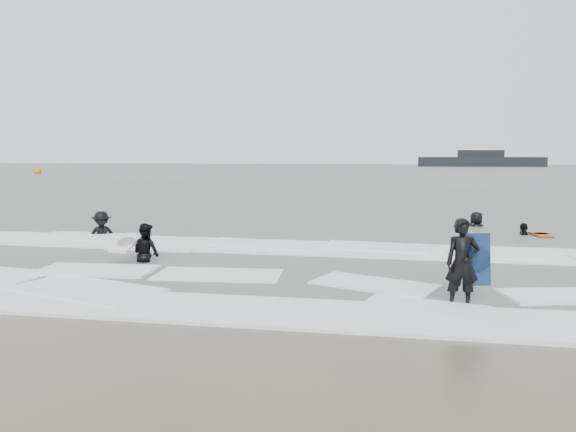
% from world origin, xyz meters
% --- Properties ---
extents(ground, '(320.00, 320.00, 0.00)m').
position_xyz_m(ground, '(0.00, 0.00, 0.00)').
color(ground, brown).
rests_on(ground, ground).
extents(sea, '(320.00, 320.00, 0.00)m').
position_xyz_m(sea, '(0.00, 80.00, 0.06)').
color(sea, '#47544C').
rests_on(sea, ground).
extents(surfer_centre, '(0.64, 0.46, 1.64)m').
position_xyz_m(surfer_centre, '(4.13, 0.55, 0.00)').
color(surfer_centre, black).
rests_on(surfer_centre, ground).
extents(surfer_wading, '(0.96, 0.88, 1.58)m').
position_xyz_m(surfer_wading, '(-3.35, 3.26, 0.00)').
color(surfer_wading, black).
rests_on(surfer_wading, ground).
extents(surfer_breaker, '(1.28, 1.07, 1.72)m').
position_xyz_m(surfer_breaker, '(-6.87, 7.23, 0.00)').
color(surfer_breaker, black).
rests_on(surfer_breaker, ground).
extents(surfer_right_near, '(0.79, 1.02, 1.61)m').
position_xyz_m(surfer_right_near, '(7.12, 10.30, 0.00)').
color(surfer_right_near, black).
rests_on(surfer_right_near, ground).
extents(surfer_right_far, '(1.01, 0.84, 1.77)m').
position_xyz_m(surfer_right_far, '(5.81, 12.32, 0.00)').
color(surfer_right_far, black).
rests_on(surfer_right_far, ground).
extents(surf_foam, '(30.03, 9.06, 0.09)m').
position_xyz_m(surf_foam, '(0.00, 3.70, 0.04)').
color(surf_foam, white).
rests_on(surf_foam, ground).
extents(bodyboards, '(11.99, 10.00, 1.25)m').
position_xyz_m(bodyboards, '(2.74, 4.66, 0.50)').
color(bodyboards, '#10244B').
rests_on(bodyboards, ground).
extents(buoy, '(1.00, 1.00, 1.65)m').
position_xyz_m(buoy, '(-49.38, 63.42, 0.42)').
color(buoy, orange).
rests_on(buoy, ground).
extents(vessel_horizon, '(28.76, 5.14, 3.90)m').
position_xyz_m(vessel_horizon, '(20.98, 130.33, 1.45)').
color(vessel_horizon, black).
rests_on(vessel_horizon, ground).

